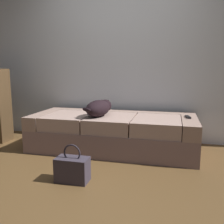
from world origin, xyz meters
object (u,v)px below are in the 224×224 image
Objects in this scene: couch at (113,132)px; dog_dark at (99,108)px; tv_remote at (188,117)px; handbag at (72,169)px.

dog_dark reaches higher than couch.
dog_dark is (-0.16, -0.10, 0.35)m from couch.
couch is 1.01m from tv_remote.
tv_remote reaches higher than couch.
couch is 0.40m from dog_dark.
tv_remote reaches higher than handbag.
tv_remote is (0.97, 0.05, 0.25)m from couch.
dog_dark is 1.06m from handbag.
couch is at bearing 82.06° from handbag.
dog_dark is 1.66× the size of handbag.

